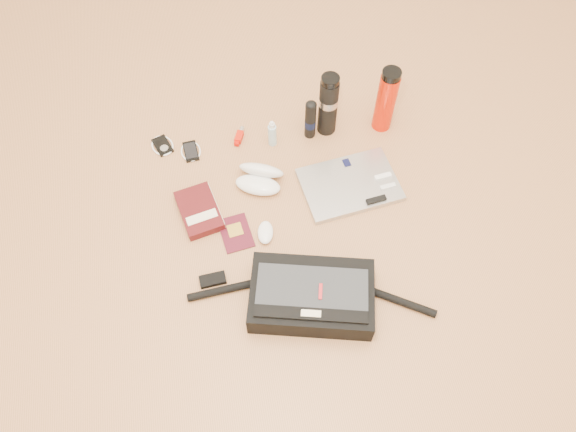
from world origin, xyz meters
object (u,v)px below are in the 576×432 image
at_px(messenger_bag, 311,296).
at_px(thermos_red, 386,100).
at_px(laptop, 350,185).
at_px(book, 200,211).
at_px(thermos_black, 328,105).

xyz_separation_m(messenger_bag, thermos_red, (0.44, 0.69, 0.09)).
distance_m(laptop, book, 0.56).
height_order(thermos_black, thermos_red, thermos_red).
xyz_separation_m(laptop, book, (-0.56, -0.01, 0.01)).
height_order(laptop, thermos_black, thermos_black).
bearing_deg(messenger_bag, thermos_red, 72.54).
distance_m(laptop, thermos_black, 0.32).
bearing_deg(thermos_red, thermos_black, 174.55).
distance_m(messenger_bag, book, 0.53).
distance_m(messenger_bag, laptop, 0.49).
height_order(messenger_bag, thermos_black, thermos_black).
bearing_deg(thermos_black, thermos_red, -5.45).
bearing_deg(laptop, thermos_black, 88.40).
xyz_separation_m(messenger_bag, book, (-0.32, 0.41, -0.03)).
height_order(messenger_bag, thermos_red, thermos_red).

